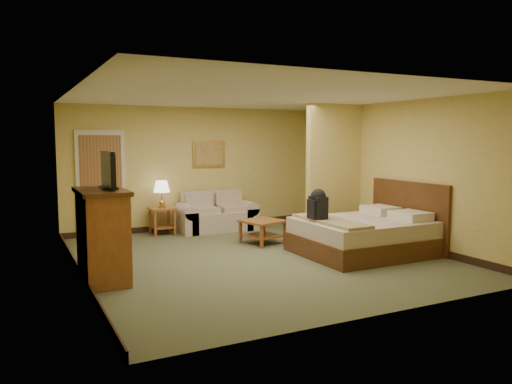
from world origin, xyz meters
TOP-DOWN VIEW (x-y plane):
  - floor at (0.00, 0.00)m, footprint 6.00×6.00m
  - ceiling at (0.00, 0.00)m, footprint 6.00×6.00m
  - back_wall at (0.00, 3.00)m, footprint 5.50×0.02m
  - left_wall at (-2.75, 0.00)m, footprint 0.02×6.00m
  - right_wall at (2.75, 0.00)m, footprint 0.02×6.00m
  - partition at (2.15, 0.93)m, footprint 1.20×0.15m
  - door at (-1.95, 2.96)m, footprint 0.94×0.16m
  - baseboard at (0.00, 2.99)m, footprint 5.50×0.02m
  - loveseat at (0.32, 2.57)m, footprint 1.65×0.77m
  - side_table at (-0.83, 2.65)m, footprint 0.50×0.50m
  - table_lamp at (-0.83, 2.65)m, footprint 0.33×0.33m
  - coffee_table at (0.58, 0.93)m, footprint 0.84×0.84m
  - wall_picture at (0.32, 2.97)m, footprint 0.74×0.04m
  - dresser at (-2.48, -0.27)m, footprint 0.62×1.17m
  - tv at (-2.38, -0.27)m, footprint 0.21×0.82m
  - bed at (1.81, -0.55)m, footprint 2.15×1.83m
  - backpack at (0.93, -0.37)m, footprint 0.25×0.33m

SIDE VIEW (x-z plane):
  - floor at x=0.00m, z-range 0.00..0.00m
  - baseboard at x=0.00m, z-range 0.00..0.12m
  - loveseat at x=0.32m, z-range -0.15..0.69m
  - coffee_table at x=0.58m, z-range 0.10..0.53m
  - bed at x=1.81m, z-range -0.27..0.91m
  - side_table at x=-0.83m, z-range 0.09..0.63m
  - dresser at x=-2.48m, z-range 0.01..1.26m
  - backpack at x=0.93m, z-range 0.59..1.13m
  - table_lamp at x=-0.83m, z-range 0.69..1.23m
  - door at x=-1.95m, z-range -0.02..2.08m
  - back_wall at x=0.00m, z-range 0.00..2.60m
  - left_wall at x=-2.75m, z-range 0.00..2.60m
  - right_wall at x=2.75m, z-range 0.00..2.60m
  - partition at x=2.15m, z-range 0.00..2.60m
  - tv at x=-2.38m, z-range 1.24..1.74m
  - wall_picture at x=0.32m, z-range 1.31..1.89m
  - ceiling at x=0.00m, z-range 2.60..2.60m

